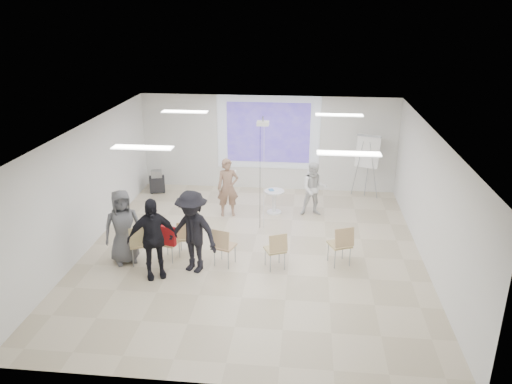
# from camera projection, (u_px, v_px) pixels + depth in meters

# --- Properties ---
(floor) EXTENTS (8.00, 9.00, 0.10)m
(floor) POSITION_uv_depth(u_px,v_px,m) (253.00, 254.00, 12.05)
(floor) COLOR beige
(floor) RESTS_ON ground
(ceiling) EXTENTS (8.00, 9.00, 0.10)m
(ceiling) POSITION_uv_depth(u_px,v_px,m) (252.00, 128.00, 10.95)
(ceiling) COLOR white
(ceiling) RESTS_ON wall_back
(wall_back) EXTENTS (8.00, 0.10, 3.00)m
(wall_back) POSITION_uv_depth(u_px,v_px,m) (268.00, 143.00, 15.73)
(wall_back) COLOR silver
(wall_back) RESTS_ON floor
(wall_left) EXTENTS (0.10, 9.00, 3.00)m
(wall_left) POSITION_uv_depth(u_px,v_px,m) (84.00, 188.00, 11.89)
(wall_left) COLOR silver
(wall_left) RESTS_ON floor
(wall_right) EXTENTS (0.10, 9.00, 3.00)m
(wall_right) POSITION_uv_depth(u_px,v_px,m) (433.00, 201.00, 11.11)
(wall_right) COLOR silver
(wall_right) RESTS_ON floor
(projection_halo) EXTENTS (3.20, 0.01, 2.30)m
(projection_halo) POSITION_uv_depth(u_px,v_px,m) (268.00, 133.00, 15.55)
(projection_halo) COLOR silver
(projection_halo) RESTS_ON wall_back
(projection_image) EXTENTS (2.60, 0.01, 1.90)m
(projection_image) POSITION_uv_depth(u_px,v_px,m) (268.00, 133.00, 15.53)
(projection_image) COLOR #4230A6
(projection_image) RESTS_ON wall_back
(pedestal_table) EXTENTS (0.73, 0.73, 0.70)m
(pedestal_table) POSITION_uv_depth(u_px,v_px,m) (274.00, 200.00, 14.15)
(pedestal_table) COLOR white
(pedestal_table) RESTS_ON floor
(player_left) EXTENTS (0.78, 0.62, 1.87)m
(player_left) POSITION_uv_depth(u_px,v_px,m) (228.00, 184.00, 13.82)
(player_left) COLOR #926D59
(player_left) RESTS_ON floor
(player_right) EXTENTS (0.90, 0.75, 1.71)m
(player_right) POSITION_uv_depth(u_px,v_px,m) (314.00, 186.00, 13.87)
(player_right) COLOR white
(player_right) RESTS_ON floor
(controller_left) EXTENTS (0.07, 0.12, 0.04)m
(controller_left) POSITION_uv_depth(u_px,v_px,m) (235.00, 171.00, 13.93)
(controller_left) COLOR white
(controller_left) RESTS_ON player_left
(controller_right) EXTENTS (0.06, 0.13, 0.04)m
(controller_right) POSITION_uv_depth(u_px,v_px,m) (308.00, 173.00, 14.02)
(controller_right) COLOR white
(controller_right) RESTS_ON player_right
(chair_far_left) EXTENTS (0.60, 0.62, 0.96)m
(chair_far_left) POSITION_uv_depth(u_px,v_px,m) (140.00, 242.00, 11.29)
(chair_far_left) COLOR tan
(chair_far_left) RESTS_ON floor
(chair_left_mid) EXTENTS (0.50, 0.52, 0.85)m
(chair_left_mid) POSITION_uv_depth(u_px,v_px,m) (167.00, 241.00, 11.45)
(chair_left_mid) COLOR tan
(chair_left_mid) RESTS_ON floor
(chair_left_inner) EXTENTS (0.47, 0.50, 0.89)m
(chair_left_inner) POSITION_uv_depth(u_px,v_px,m) (186.00, 235.00, 11.69)
(chair_left_inner) COLOR #CEB777
(chair_left_inner) RESTS_ON floor
(chair_center) EXTENTS (0.56, 0.58, 0.93)m
(chair_center) POSITION_uv_depth(u_px,v_px,m) (223.00, 244.00, 11.21)
(chair_center) COLOR tan
(chair_center) RESTS_ON floor
(chair_right_inner) EXTENTS (0.57, 0.59, 0.90)m
(chair_right_inner) POSITION_uv_depth(u_px,v_px,m) (276.00, 248.00, 11.07)
(chair_right_inner) COLOR tan
(chair_right_inner) RESTS_ON floor
(chair_right_far) EXTENTS (0.61, 0.63, 0.98)m
(chair_right_far) POSITION_uv_depth(u_px,v_px,m) (341.00, 242.00, 11.22)
(chair_right_far) COLOR tan
(chair_right_far) RESTS_ON floor
(red_jacket) EXTENTS (0.48, 0.23, 0.45)m
(red_jacket) POSITION_uv_depth(u_px,v_px,m) (166.00, 235.00, 11.24)
(red_jacket) COLOR #A01317
(red_jacket) RESTS_ON chair_left_mid
(laptop) EXTENTS (0.36, 0.28, 0.03)m
(laptop) POSITION_uv_depth(u_px,v_px,m) (187.00, 235.00, 11.80)
(laptop) COLOR black
(laptop) RESTS_ON chair_left_inner
(audience_left) EXTENTS (1.41, 1.18, 2.09)m
(audience_left) POSITION_uv_depth(u_px,v_px,m) (152.00, 233.00, 10.61)
(audience_left) COLOR black
(audience_left) RESTS_ON floor
(audience_mid) EXTENTS (1.57, 1.22, 2.15)m
(audience_mid) POSITION_uv_depth(u_px,v_px,m) (192.00, 227.00, 10.84)
(audience_mid) COLOR black
(audience_mid) RESTS_ON floor
(audience_outer) EXTENTS (1.15, 1.03, 1.96)m
(audience_outer) POSITION_uv_depth(u_px,v_px,m) (123.00, 223.00, 11.26)
(audience_outer) COLOR #58595E
(audience_outer) RESTS_ON floor
(flipchart_easel) EXTENTS (0.80, 0.63, 1.95)m
(flipchart_easel) POSITION_uv_depth(u_px,v_px,m) (368.00, 152.00, 14.99)
(flipchart_easel) COLOR #969A9F
(flipchart_easel) RESTS_ON floor
(av_cart) EXTENTS (0.56, 0.50, 0.71)m
(av_cart) POSITION_uv_depth(u_px,v_px,m) (157.00, 182.00, 15.77)
(av_cart) COLOR black
(av_cart) RESTS_ON floor
(ceiling_projector) EXTENTS (0.30, 0.25, 3.00)m
(ceiling_projector) POSITION_uv_depth(u_px,v_px,m) (263.00, 129.00, 12.46)
(ceiling_projector) COLOR white
(ceiling_projector) RESTS_ON ceiling
(fluor_panel_nw) EXTENTS (1.20, 0.30, 0.02)m
(fluor_panel_nw) POSITION_uv_depth(u_px,v_px,m) (185.00, 112.00, 13.04)
(fluor_panel_nw) COLOR white
(fluor_panel_nw) RESTS_ON ceiling
(fluor_panel_ne) EXTENTS (1.20, 0.30, 0.02)m
(fluor_panel_ne) POSITION_uv_depth(u_px,v_px,m) (339.00, 115.00, 12.65)
(fluor_panel_ne) COLOR white
(fluor_panel_ne) RESTS_ON ceiling
(fluor_panel_sw) EXTENTS (1.20, 0.30, 0.02)m
(fluor_panel_sw) POSITION_uv_depth(u_px,v_px,m) (143.00, 147.00, 9.78)
(fluor_panel_sw) COLOR white
(fluor_panel_sw) RESTS_ON ceiling
(fluor_panel_se) EXTENTS (1.20, 0.30, 0.02)m
(fluor_panel_se) POSITION_uv_depth(u_px,v_px,m) (349.00, 153.00, 9.39)
(fluor_panel_se) COLOR white
(fluor_panel_se) RESTS_ON ceiling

